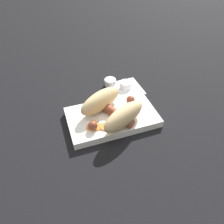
# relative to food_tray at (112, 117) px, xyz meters

# --- Properties ---
(ground_plane) EXTENTS (3.00, 3.00, 0.00)m
(ground_plane) POSITION_rel_food_tray_xyz_m (0.00, 0.00, -0.01)
(ground_plane) COLOR black
(food_tray) EXTENTS (0.27, 0.15, 0.02)m
(food_tray) POSITION_rel_food_tray_xyz_m (0.00, 0.00, 0.00)
(food_tray) COLOR white
(food_tray) RESTS_ON ground_plane
(bread_roll) EXTENTS (0.20, 0.19, 0.06)m
(bread_roll) POSITION_rel_food_tray_xyz_m (-0.00, -0.01, 0.04)
(bread_roll) COLOR #DBBC84
(bread_roll) RESTS_ON food_tray
(sausage) EXTENTS (0.17, 0.15, 0.03)m
(sausage) POSITION_rel_food_tray_xyz_m (0.00, -0.00, 0.03)
(sausage) COLOR brown
(sausage) RESTS_ON food_tray
(pickled_veggies) EXTENTS (0.07, 0.06, 0.00)m
(pickled_veggies) POSITION_rel_food_tray_xyz_m (-0.06, -0.03, 0.01)
(pickled_veggies) COLOR orange
(pickled_veggies) RESTS_ON food_tray
(napkin) EXTENTS (0.11, 0.11, 0.00)m
(napkin) POSITION_rel_food_tray_xyz_m (0.10, 0.13, -0.01)
(napkin) COLOR white
(napkin) RESTS_ON ground_plane
(condiment_cup_near) EXTENTS (0.04, 0.04, 0.02)m
(condiment_cup_near) POSITION_rel_food_tray_xyz_m (0.10, 0.14, -0.00)
(condiment_cup_near) COLOR silver
(condiment_cup_near) RESTS_ON ground_plane
(condiment_cup_far) EXTENTS (0.04, 0.04, 0.02)m
(condiment_cup_far) POSITION_rel_food_tray_xyz_m (0.05, 0.17, -0.00)
(condiment_cup_far) COLOR silver
(condiment_cup_far) RESTS_ON ground_plane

